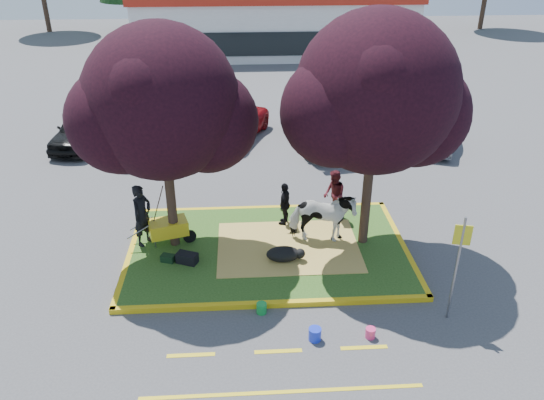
{
  "coord_description": "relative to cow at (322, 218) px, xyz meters",
  "views": [
    {
      "loc": [
        -0.71,
        -13.38,
        8.73
      ],
      "look_at": [
        0.14,
        0.5,
        1.49
      ],
      "focal_mm": 35.0,
      "sensor_mm": 36.0,
      "label": 1
    }
  ],
  "objects": [
    {
      "name": "ground",
      "position": [
        -1.62,
        -0.24,
        -0.97
      ],
      "size": [
        90.0,
        90.0,
        0.0
      ],
      "primitive_type": "plane",
      "color": "#424244",
      "rests_on": "ground"
    },
    {
      "name": "car_red",
      "position": [
        -2.79,
        9.25,
        -0.3
      ],
      "size": [
        3.88,
        5.31,
        1.34
      ],
      "primitive_type": "imported",
      "rotation": [
        0.0,
        0.0,
        -0.39
      ],
      "color": "maroon",
      "rests_on": "ground"
    },
    {
      "name": "tree_purple_right",
      "position": [
        1.3,
        -0.06,
        3.59
      ],
      "size": [
        5.3,
        4.4,
        6.82
      ],
      "color": "black",
      "rests_on": "median_island"
    },
    {
      "name": "curb_left",
      "position": [
        -5.7,
        -0.24,
        -0.9
      ],
      "size": [
        0.16,
        5.3,
        0.15
      ],
      "primitive_type": "cube",
      "color": "gold",
      "rests_on": "ground"
    },
    {
      "name": "straw_bedding",
      "position": [
        -1.02,
        -0.24,
        -0.82
      ],
      "size": [
        4.2,
        3.0,
        0.01
      ],
      "primitive_type": "cube",
      "color": "#CBB353",
      "rests_on": "median_island"
    },
    {
      "name": "curb_near",
      "position": [
        -1.62,
        -2.82,
        -0.9
      ],
      "size": [
        8.3,
        0.16,
        0.15
      ],
      "primitive_type": "cube",
      "color": "gold",
      "rests_on": "ground"
    },
    {
      "name": "curb_far",
      "position": [
        -1.62,
        2.34,
        -0.9
      ],
      "size": [
        8.3,
        0.16,
        0.15
      ],
      "primitive_type": "cube",
      "color": "gold",
      "rests_on": "ground"
    },
    {
      "name": "tree_purple_left",
      "position": [
        -4.4,
        0.14,
        3.39
      ],
      "size": [
        5.06,
        4.2,
        6.51
      ],
      "color": "black",
      "rests_on": "median_island"
    },
    {
      "name": "visitor_b",
      "position": [
        -1.02,
        1.17,
        -0.11
      ],
      "size": [
        0.61,
        0.91,
        1.43
      ],
      "primitive_type": "imported",
      "rotation": [
        0.0,
        0.0,
        -1.92
      ],
      "color": "black",
      "rests_on": "median_island"
    },
    {
      "name": "bucket_pink",
      "position": [
        0.59,
        -4.1,
        -0.84
      ],
      "size": [
        0.28,
        0.28,
        0.26
      ],
      "primitive_type": "cylinder",
      "rotation": [
        0.0,
        0.0,
        -0.16
      ],
      "color": "#DF3174",
      "rests_on": "ground"
    },
    {
      "name": "cow",
      "position": [
        0.0,
        0.0,
        0.0
      ],
      "size": [
        2.05,
        1.13,
        1.65
      ],
      "primitive_type": "imported",
      "rotation": [
        0.0,
        0.0,
        1.45
      ],
      "color": "white",
      "rests_on": "median_island"
    },
    {
      "name": "car_grey",
      "position": [
        6.22,
        7.83,
        -0.32
      ],
      "size": [
        2.67,
        4.21,
        1.31
      ],
      "primitive_type": "imported",
      "rotation": [
        0.0,
        0.0,
        -0.35
      ],
      "color": "slate",
      "rests_on": "ground"
    },
    {
      "name": "gear_bag_green",
      "position": [
        -4.53,
        -0.8,
        -0.72
      ],
      "size": [
        0.44,
        0.35,
        0.21
      ],
      "primitive_type": "cube",
      "rotation": [
        0.0,
        0.0,
        -0.34
      ],
      "color": "black",
      "rests_on": "median_island"
    },
    {
      "name": "retail_building",
      "position": [
        0.38,
        27.74,
        1.28
      ],
      "size": [
        20.4,
        8.4,
        4.4
      ],
      "color": "silver",
      "rests_on": "ground"
    },
    {
      "name": "calf",
      "position": [
        -1.23,
        -0.95,
        -0.61
      ],
      "size": [
        1.08,
        0.77,
        0.43
      ],
      "primitive_type": "ellipsoid",
      "rotation": [
        0.0,
        0.0,
        -0.23
      ],
      "color": "black",
      "rests_on": "median_island"
    },
    {
      "name": "median_island",
      "position": [
        -1.62,
        -0.24,
        -0.9
      ],
      "size": [
        8.0,
        5.0,
        0.15
      ],
      "primitive_type": "cube",
      "color": "#244816",
      "rests_on": "ground"
    },
    {
      "name": "curb_right",
      "position": [
        2.46,
        -0.24,
        -0.9
      ],
      "size": [
        0.16,
        5.3,
        0.15
      ],
      "primitive_type": "cube",
      "color": "gold",
      "rests_on": "ground"
    },
    {
      "name": "gear_bag_dark",
      "position": [
        -3.98,
        -0.89,
        -0.67
      ],
      "size": [
        0.67,
        0.53,
        0.3
      ],
      "primitive_type": "cube",
      "rotation": [
        0.0,
        0.0,
        -0.4
      ],
      "color": "black",
      "rests_on": "median_island"
    },
    {
      "name": "sign_post",
      "position": [
        2.68,
        -3.51,
        0.82
      ],
      "size": [
        0.4,
        0.12,
        2.86
      ],
      "rotation": [
        0.0,
        0.0,
        -0.22
      ],
      "color": "slate",
      "rests_on": "ground"
    },
    {
      "name": "car_white",
      "position": [
        1.03,
        8.52,
        -0.18
      ],
      "size": [
        3.05,
        5.74,
        1.59
      ],
      "primitive_type": "imported",
      "rotation": [
        0.0,
        0.0,
        3.3
      ],
      "color": "silver",
      "rests_on": "ground"
    },
    {
      "name": "fire_lane_stripe_c",
      "position": [
        0.38,
        -4.44,
        -0.97
      ],
      "size": [
        1.1,
        0.12,
        0.01
      ],
      "primitive_type": "cube",
      "color": "yellow",
      "rests_on": "ground"
    },
    {
      "name": "bucket_blue",
      "position": [
        -0.74,
        -4.1,
        -0.81
      ],
      "size": [
        0.35,
        0.35,
        0.32
      ],
      "primitive_type": "cylinder",
      "rotation": [
        0.0,
        0.0,
        0.16
      ],
      "color": "#1B32DC",
      "rests_on": "ground"
    },
    {
      "name": "handler",
      "position": [
        -5.32,
        0.25,
        0.13
      ],
      "size": [
        0.76,
        0.84,
        1.92
      ],
      "primitive_type": "imported",
      "rotation": [
        0.0,
        0.0,
        1.0
      ],
      "color": "black",
      "rests_on": "median_island"
    },
    {
      "name": "car_black",
      "position": [
        -9.31,
        8.98,
        -0.23
      ],
      "size": [
        2.36,
        4.58,
        1.49
      ],
      "primitive_type": "imported",
      "rotation": [
        0.0,
        0.0,
        -0.14
      ],
      "color": "black",
      "rests_on": "ground"
    },
    {
      "name": "wheelbarrow",
      "position": [
        -4.58,
        0.21,
        -0.3
      ],
      "size": [
        2.01,
        0.96,
        0.76
      ],
      "rotation": [
        0.0,
        0.0,
        0.29
      ],
      "color": "black",
      "rests_on": "median_island"
    },
    {
      "name": "fire_lane_stripe_a",
      "position": [
        -3.62,
        -4.44,
        -0.97
      ],
      "size": [
        1.1,
        0.12,
        0.01
      ],
      "primitive_type": "cube",
      "color": "yellow",
      "rests_on": "ground"
    },
    {
      "name": "fire_lane_long",
      "position": [
        -1.62,
        -5.64,
        -0.97
      ],
      "size": [
        6.0,
        0.1,
        0.01
      ],
      "primitive_type": "cube",
      "color": "yellow",
      "rests_on": "ground"
    },
    {
      "name": "car_silver",
      "position": [
        -6.38,
        7.72,
        -0.36
      ],
      "size": [
        1.79,
        3.86,
        1.22
      ],
      "primitive_type": "imported",
      "rotation": [
        0.0,
        0.0,
        3.0
      ],
      "color": "gray",
      "rests_on": "ground"
    },
    {
      "name": "visitor_a",
      "position": [
        0.61,
        1.47,
        -0.0
      ],
      "size": [
        0.75,
        0.9,
        1.65
      ],
      "primitive_type": "imported",
      "rotation": [
        0.0,
        0.0,
        -1.4
      ],
      "color": "#4B151D",
      "rests_on": "median_island"
    },
    {
      "name": "fire_lane_stripe_b",
      "position": [
        -1.62,
        -4.44,
        -0.97
      ],
      "size": [
        1.1,
        0.12,
        0.01
      ],
      "primitive_type": "cube",
      "color": "yellow",
      "rests_on": "ground"
    },
    {
      "name": "bucket_green",
      "position": [
        -1.95,
        -3.04,
        -0.83
      ],
      "size": [
        0.34,
        0.34,
        0.28
      ],
      "primitive_type": "cylinder",
      "rotation": [
        0.0,
        0.0,
        -0.41
      ],
      "color": "#179639",
      "rests_on": "ground"
    }
  ]
}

